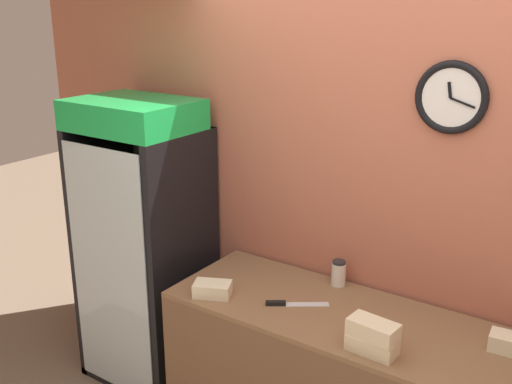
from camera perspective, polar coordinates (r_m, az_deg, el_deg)
name	(u,v)px	position (r m, az deg, el deg)	size (l,w,h in m)	color
wall_back	(391,209)	(3.23, 12.73, -1.61)	(5.20, 0.09, 2.70)	#B7664C
beverage_cooler	(149,230)	(3.88, -10.20, -3.62)	(0.72, 0.62, 1.85)	black
sandwich_stack_bottom	(372,344)	(2.82, 11.00, -14.06)	(0.23, 0.13, 0.08)	beige
sandwich_stack_middle	(373,329)	(2.78, 11.10, -12.71)	(0.23, 0.14, 0.08)	beige
sandwich_flat_right	(212,289)	(3.24, -4.17, -9.22)	(0.23, 0.19, 0.07)	beige
chefs_knife	(288,304)	(3.16, 3.09, -10.58)	(0.29, 0.22, 0.02)	silver
condiment_jar	(339,273)	(3.36, 7.87, -7.65)	(0.08, 0.08, 0.14)	silver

